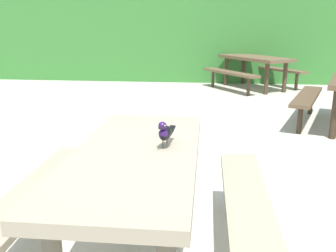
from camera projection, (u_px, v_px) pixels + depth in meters
name	position (u px, v px, depth m)	size (l,w,h in m)	color
hedge_wall	(197.00, 35.00, 10.17)	(28.00, 1.69, 2.34)	#387A33
picnic_table_foreground	(136.00, 178.00, 2.38)	(1.69, 1.80, 0.74)	gray
bird_grackle	(165.00, 132.00, 2.35)	(0.10, 0.29, 0.18)	black
picnic_table_mid_left	(255.00, 65.00, 8.69)	(2.36, 2.36, 0.74)	brown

